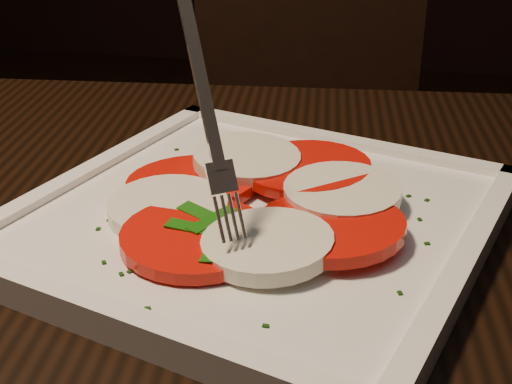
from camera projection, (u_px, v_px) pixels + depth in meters
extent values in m
cube|color=black|center=(172.00, 311.00, 0.45)|extent=(1.27, 0.90, 0.04)
cube|color=black|center=(305.00, 185.00, 1.26)|extent=(0.47, 0.47, 0.04)
cube|color=black|center=(309.00, 19.00, 1.32)|extent=(0.42, 0.09, 0.46)
cylinder|color=black|center=(195.00, 356.00, 1.22)|extent=(0.04, 0.04, 0.41)
cylinder|color=black|center=(407.00, 365.00, 1.20)|extent=(0.04, 0.04, 0.41)
cylinder|color=black|center=(218.00, 248.00, 1.54)|extent=(0.04, 0.04, 0.41)
cylinder|color=black|center=(386.00, 254.00, 1.52)|extent=(0.04, 0.04, 0.41)
cube|color=white|center=(256.00, 221.00, 0.50)|extent=(0.38, 0.38, 0.01)
cylinder|color=red|center=(192.00, 183.00, 0.53)|extent=(0.10, 0.10, 0.02)
cylinder|color=white|center=(168.00, 208.00, 0.48)|extent=(0.08, 0.08, 0.01)
cylinder|color=red|center=(197.00, 237.00, 0.45)|extent=(0.10, 0.10, 0.01)
cylinder|color=white|center=(267.00, 245.00, 0.44)|extent=(0.08, 0.08, 0.01)
cylinder|color=red|center=(330.00, 226.00, 0.46)|extent=(0.10, 0.10, 0.01)
cylinder|color=white|center=(342.00, 193.00, 0.49)|extent=(0.08, 0.08, 0.01)
cylinder|color=red|center=(306.00, 169.00, 0.53)|extent=(0.10, 0.10, 0.01)
cylinder|color=white|center=(247.00, 159.00, 0.54)|extent=(0.08, 0.08, 0.02)
cube|color=#1B6010|center=(192.00, 227.00, 0.45)|extent=(0.04, 0.02, 0.00)
cube|color=#1B6010|center=(212.00, 219.00, 0.46)|extent=(0.03, 0.04, 0.00)
cube|color=#1B6010|center=(208.00, 217.00, 0.46)|extent=(0.05, 0.03, 0.00)
cube|color=#1B6010|center=(219.00, 243.00, 0.43)|extent=(0.01, 0.05, 0.00)
cube|color=#1B6010|center=(317.00, 196.00, 0.49)|extent=(0.04, 0.01, 0.00)
cube|color=#1B6010|center=(319.00, 191.00, 0.50)|extent=(0.03, 0.03, 0.00)
cube|color=#113509|center=(300.00, 142.00, 0.61)|extent=(0.00, 0.00, 0.00)
cube|color=#113509|center=(121.00, 274.00, 0.42)|extent=(0.00, 0.00, 0.00)
cube|color=#113509|center=(427.00, 200.00, 0.51)|extent=(0.00, 0.00, 0.00)
cube|color=#113509|center=(271.00, 145.00, 0.60)|extent=(0.00, 0.00, 0.00)
cube|color=#113509|center=(147.00, 308.00, 0.39)|extent=(0.00, 0.00, 0.00)
cube|color=#113509|center=(98.00, 229.00, 0.47)|extent=(0.00, 0.00, 0.00)
cube|color=#113509|center=(130.00, 271.00, 0.42)|extent=(0.00, 0.00, 0.00)
cube|color=#113509|center=(104.00, 262.00, 0.43)|extent=(0.00, 0.00, 0.00)
cube|color=#113509|center=(266.00, 326.00, 0.38)|extent=(0.00, 0.00, 0.00)
cube|color=#113509|center=(342.00, 165.00, 0.56)|extent=(0.00, 0.00, 0.00)
cube|color=#113509|center=(109.00, 220.00, 0.48)|extent=(0.00, 0.00, 0.00)
cube|color=#113509|center=(420.00, 219.00, 0.48)|extent=(0.00, 0.00, 0.00)
cube|color=#113509|center=(162.00, 280.00, 0.42)|extent=(0.00, 0.00, 0.00)
cube|color=#113509|center=(427.00, 244.00, 0.45)|extent=(0.00, 0.00, 0.00)
cube|color=#113509|center=(267.00, 156.00, 0.58)|extent=(0.00, 0.00, 0.00)
cube|color=#113509|center=(382.00, 195.00, 0.52)|extent=(0.00, 0.00, 0.00)
cube|color=#113509|center=(115.00, 223.00, 0.48)|extent=(0.00, 0.00, 0.00)
cube|color=#113509|center=(177.00, 150.00, 0.59)|extent=(0.00, 0.00, 0.00)
cube|color=#113509|center=(409.00, 196.00, 0.51)|extent=(0.00, 0.00, 0.00)
cube|color=#113509|center=(259.00, 148.00, 0.59)|extent=(0.00, 0.00, 0.00)
cube|color=#113509|center=(396.00, 192.00, 0.52)|extent=(0.00, 0.00, 0.00)
cube|color=#113509|center=(400.00, 293.00, 0.40)|extent=(0.00, 0.00, 0.00)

